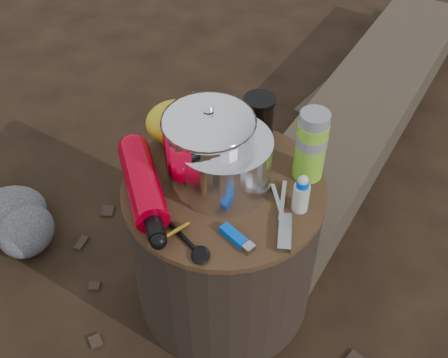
{
  "coord_description": "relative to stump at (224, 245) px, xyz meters",
  "views": [
    {
      "loc": [
        -0.05,
        -0.93,
        1.4
      ],
      "look_at": [
        0.0,
        0.0,
        0.48
      ],
      "focal_mm": 43.88,
      "sensor_mm": 36.0,
      "label": 1
    }
  ],
  "objects": [
    {
      "name": "spork",
      "position": [
        -0.1,
        -0.15,
        0.23
      ],
      "size": [
        0.12,
        0.15,
        0.01
      ],
      "primitive_type": null,
      "rotation": [
        0.0,
        0.0,
        0.62
      ],
      "color": "black",
      "rests_on": "stump"
    },
    {
      "name": "log_small",
      "position": [
        0.76,
        1.12,
        -0.18
      ],
      "size": [
        0.9,
        0.99,
        0.09
      ],
      "primitive_type": "cube",
      "rotation": [
        0.0,
        0.0,
        -0.72
      ],
      "color": "#3E3328",
      "rests_on": "ground"
    },
    {
      "name": "squeeze_bottle",
      "position": [
        0.17,
        -0.08,
        0.27
      ],
      "size": [
        0.04,
        0.04,
        0.09
      ],
      "primitive_type": "cylinder",
      "color": "beige",
      "rests_on": "stump"
    },
    {
      "name": "food_pouch",
      "position": [
        -0.02,
        0.18,
        0.3
      ],
      "size": [
        0.11,
        0.05,
        0.13
      ],
      "primitive_type": "cube",
      "rotation": [
        0.0,
        0.0,
        -0.29
      ],
      "color": "#101950",
      "rests_on": "stump"
    },
    {
      "name": "foil_windscreen",
      "position": [
        0.0,
        0.01,
        0.3
      ],
      "size": [
        0.23,
        0.23,
        0.14
      ],
      "primitive_type": "cylinder",
      "color": "silver",
      "rests_on": "stump"
    },
    {
      "name": "pot_grabber",
      "position": [
        0.12,
        -0.07,
        0.23
      ],
      "size": [
        0.04,
        0.13,
        0.01
      ],
      "primitive_type": null,
      "rotation": [
        0.0,
        0.0,
        -0.06
      ],
      "color": "#A0A0A5",
      "rests_on": "stump"
    },
    {
      "name": "stuff_sack",
      "position": [
        -0.11,
        0.18,
        0.28
      ],
      "size": [
        0.16,
        0.13,
        0.11
      ],
      "primitive_type": "ellipsoid",
      "color": "gold",
      "rests_on": "stump"
    },
    {
      "name": "travel_mug",
      "position": [
        0.1,
        0.19,
        0.29
      ],
      "size": [
        0.08,
        0.08,
        0.12
      ],
      "primitive_type": "cylinder",
      "color": "black",
      "rests_on": "stump"
    },
    {
      "name": "camping_pot",
      "position": [
        -0.03,
        0.03,
        0.33
      ],
      "size": [
        0.21,
        0.21,
        0.21
      ],
      "primitive_type": "cylinder",
      "color": "white",
      "rests_on": "stump"
    },
    {
      "name": "thermos",
      "position": [
        0.21,
        0.03,
        0.32
      ],
      "size": [
        0.07,
        0.07,
        0.18
      ],
      "primitive_type": "cylinder",
      "color": "#80CB2C",
      "rests_on": "stump"
    },
    {
      "name": "fuel_bottle",
      "position": [
        -0.19,
        -0.02,
        0.27
      ],
      "size": [
        0.15,
        0.34,
        0.08
      ],
      "primitive_type": null,
      "rotation": [
        0.0,
        0.0,
        0.23
      ],
      "color": "#BB001A",
      "rests_on": "stump"
    },
    {
      "name": "ground",
      "position": [
        0.0,
        0.0,
        -0.23
      ],
      "size": [
        60.0,
        60.0,
        0.0
      ],
      "primitive_type": "plane",
      "color": "black",
      "rests_on": "ground"
    },
    {
      "name": "multitool",
      "position": [
        0.13,
        -0.16,
        0.24
      ],
      "size": [
        0.05,
        0.11,
        0.01
      ],
      "primitive_type": "cube",
      "rotation": [
        0.0,
        0.0,
        -0.17
      ],
      "color": "#A0A0A5",
      "rests_on": "stump"
    },
    {
      "name": "stump",
      "position": [
        0.0,
        0.0,
        0.0
      ],
      "size": [
        0.5,
        0.5,
        0.46
      ],
      "primitive_type": "cylinder",
      "color": "black",
      "rests_on": "ground"
    },
    {
      "name": "log_main",
      "position": [
        0.54,
        0.7,
        -0.15
      ],
      "size": [
        1.36,
        1.79,
        0.16
      ],
      "primitive_type": "cube",
      "rotation": [
        0.0,
        0.0,
        -0.6
      ],
      "color": "#3E3328",
      "rests_on": "ground"
    },
    {
      "name": "lighter",
      "position": [
        0.01,
        -0.16,
        0.24
      ],
      "size": [
        0.08,
        0.09,
        0.02
      ],
      "primitive_type": "cube",
      "rotation": [
        0.0,
        0.0,
        0.68
      ],
      "color": "blue",
      "rests_on": "stump"
    }
  ]
}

